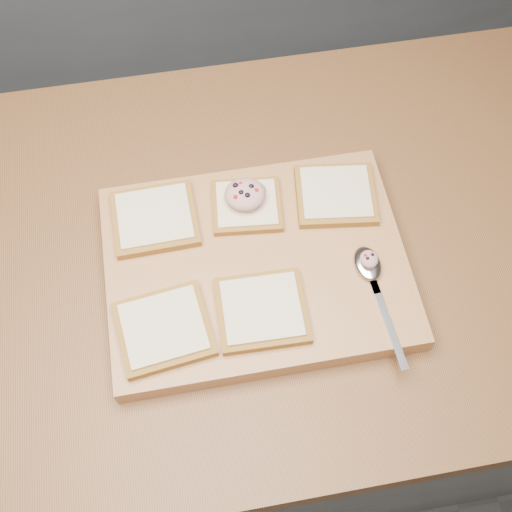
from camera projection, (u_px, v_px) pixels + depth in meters
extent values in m
plane|color=#515459|center=(304.00, 390.00, 1.85)|extent=(4.00, 4.00, 0.00)
cube|color=slate|center=(316.00, 336.00, 1.48)|extent=(1.90, 0.75, 0.84)
cube|color=brown|center=(338.00, 239.00, 1.08)|extent=(2.00, 0.80, 0.06)
cube|color=tan|center=(256.00, 266.00, 1.00)|extent=(0.46, 0.35, 0.04)
cube|color=olive|center=(155.00, 219.00, 1.01)|extent=(0.13, 0.12, 0.01)
cube|color=beige|center=(154.00, 216.00, 1.01)|extent=(0.12, 0.11, 0.00)
cube|color=olive|center=(247.00, 206.00, 1.03)|extent=(0.12, 0.11, 0.01)
cube|color=beige|center=(247.00, 203.00, 1.02)|extent=(0.10, 0.09, 0.00)
cube|color=olive|center=(335.00, 195.00, 1.04)|extent=(0.14, 0.13, 0.01)
cube|color=beige|center=(336.00, 192.00, 1.03)|extent=(0.12, 0.11, 0.00)
cube|color=olive|center=(164.00, 329.00, 0.92)|extent=(0.14, 0.14, 0.01)
cube|color=beige|center=(163.00, 327.00, 0.92)|extent=(0.13, 0.12, 0.00)
cube|color=olive|center=(262.00, 311.00, 0.94)|extent=(0.13, 0.12, 0.01)
cube|color=beige|center=(262.00, 308.00, 0.93)|extent=(0.12, 0.10, 0.00)
ellipsoid|color=tan|center=(245.00, 194.00, 1.01)|extent=(0.06, 0.06, 0.03)
sphere|color=black|center=(251.00, 187.00, 1.00)|extent=(0.01, 0.01, 0.01)
sphere|color=black|center=(236.00, 186.00, 1.00)|extent=(0.01, 0.01, 0.01)
sphere|color=black|center=(247.00, 196.00, 0.99)|extent=(0.01, 0.01, 0.01)
sphere|color=black|center=(241.00, 193.00, 1.00)|extent=(0.01, 0.01, 0.01)
sphere|color=#A5140C|center=(256.00, 191.00, 1.00)|extent=(0.01, 0.01, 0.01)
sphere|color=#A5140C|center=(241.00, 184.00, 1.01)|extent=(0.01, 0.01, 0.01)
sphere|color=#A5140C|center=(236.00, 197.00, 0.99)|extent=(0.01, 0.01, 0.01)
ellipsoid|color=silver|center=(368.00, 263.00, 0.98)|extent=(0.04, 0.06, 0.01)
cube|color=silver|center=(373.00, 282.00, 0.97)|extent=(0.01, 0.04, 0.00)
cube|color=silver|center=(388.00, 321.00, 0.94)|extent=(0.02, 0.15, 0.00)
ellipsoid|color=tan|center=(369.00, 259.00, 0.96)|extent=(0.03, 0.03, 0.02)
sphere|color=black|center=(372.00, 255.00, 0.96)|extent=(0.01, 0.01, 0.01)
sphere|color=black|center=(368.00, 259.00, 0.96)|extent=(0.01, 0.01, 0.01)
sphere|color=#A5140C|center=(365.00, 256.00, 0.96)|extent=(0.01, 0.01, 0.01)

